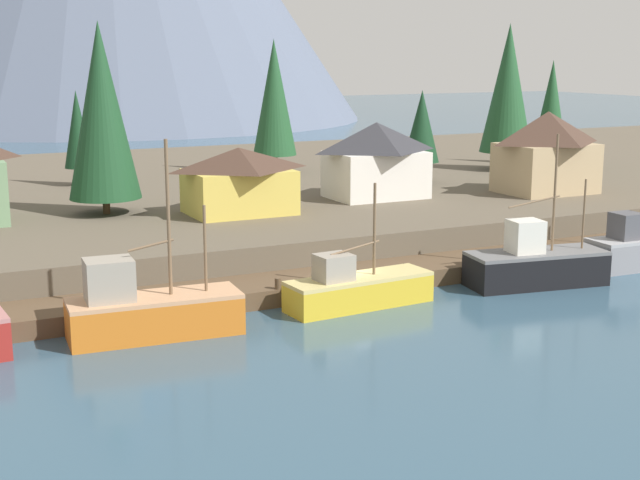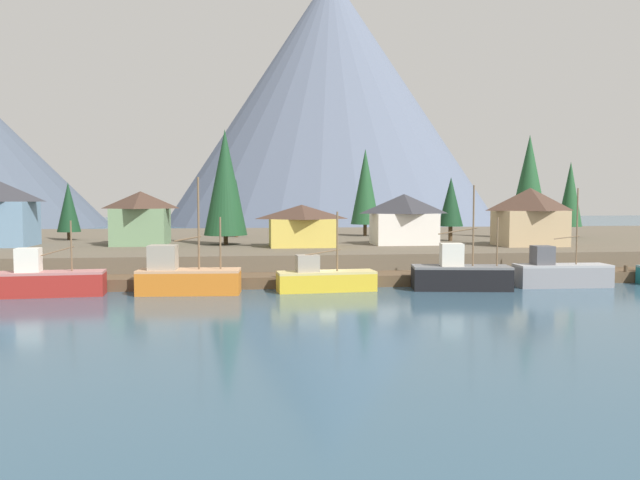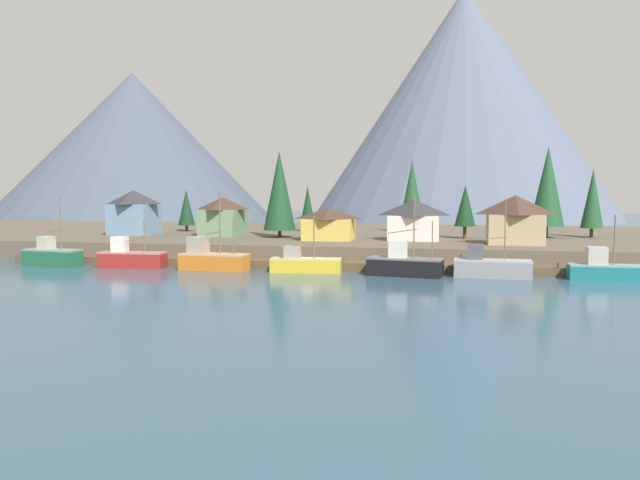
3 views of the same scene
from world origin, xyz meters
name	(u,v)px [view 2 (image 2 of 3)]	position (x,y,z in m)	size (l,w,h in m)	color
ground_plane	(302,269)	(0.00, 20.00, -0.50)	(400.00, 400.00, 1.00)	#335166
dock	(322,280)	(0.00, 1.99, 0.50)	(80.00, 4.00, 1.60)	brown
shoreline_bank	(294,246)	(0.00, 32.00, 1.25)	(400.00, 56.00, 2.50)	brown
mountain_central_peak	(331,99)	(21.29, 146.68, 39.31)	(104.15, 104.15, 78.63)	slate
fishing_boat_red	(48,281)	(-22.29, -1.60, 1.20)	(8.33, 2.93, 5.98)	maroon
fishing_boat_orange	(185,278)	(-11.60, -1.81, 1.32)	(8.37, 3.37, 9.46)	#CC6B1E
fishing_boat_yellow	(324,279)	(-0.22, -1.63, 1.01)	(8.34, 2.99, 6.64)	gold
fishing_boat_black	(460,275)	(11.34, -2.22, 1.24)	(8.54, 4.13, 8.84)	black
fishing_boat_grey	(560,273)	(20.69, -1.56, 1.17)	(8.28, 2.88, 8.63)	gray
house_tan	(530,216)	(24.73, 13.02, 5.79)	(7.36, 5.51, 6.42)	tan
house_white	(404,219)	(11.38, 16.76, 5.45)	(7.39, 5.19, 5.76)	silver
house_yellow	(302,225)	(-0.54, 14.82, 4.83)	(7.28, 5.40, 4.56)	gold
house_green	(141,217)	(-18.40, 19.94, 5.60)	(6.20, 7.17, 6.06)	#6B8E66
house_blue	(1,213)	(-33.30, 19.44, 6.14)	(6.91, 6.49, 7.13)	#6689A8
conifer_near_left	(451,202)	(18.59, 21.73, 7.32)	(3.04, 3.04, 7.88)	#4C3823
conifer_near_right	(529,180)	(30.67, 25.87, 10.18)	(4.93, 4.93, 13.64)	#4C3823
conifer_mid_left	(236,203)	(-7.77, 33.12, 7.17)	(2.40, 2.40, 7.93)	#4C3823
conifer_mid_right	(68,207)	(-28.74, 29.40, 6.64)	(2.89, 2.89, 7.29)	#4C3823
conifer_back_left	(225,182)	(-8.86, 18.71, 9.56)	(4.89, 4.89, 13.03)	#4C3823
conifer_back_right	(365,187)	(10.19, 33.59, 9.42)	(4.02, 4.02, 12.21)	#4C3823
conifer_centre	(570,194)	(37.35, 27.47, 8.34)	(3.23, 3.23, 10.28)	#4C3823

